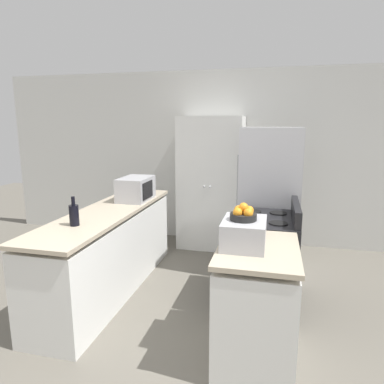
{
  "coord_description": "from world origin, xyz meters",
  "views": [
    {
      "loc": [
        0.9,
        -1.94,
        1.82
      ],
      "look_at": [
        0.0,
        1.78,
        1.05
      ],
      "focal_mm": 32.0,
      "sensor_mm": 36.0,
      "label": 1
    }
  ],
  "objects_px": {
    "wine_bottle": "(74,215)",
    "stove": "(263,260)",
    "microwave": "(136,189)",
    "toaster_oven": "(244,233)",
    "pantry_cabinet": "(211,183)",
    "refrigerator": "(269,202)",
    "fruit_bowl": "(243,214)"
  },
  "relations": [
    {
      "from": "wine_bottle",
      "to": "stove",
      "type": "bearing_deg",
      "value": 22.02
    },
    {
      "from": "stove",
      "to": "refrigerator",
      "type": "height_order",
      "value": "refrigerator"
    },
    {
      "from": "refrigerator",
      "to": "microwave",
      "type": "bearing_deg",
      "value": -167.01
    },
    {
      "from": "toaster_oven",
      "to": "fruit_bowl",
      "type": "bearing_deg",
      "value": 176.5
    },
    {
      "from": "refrigerator",
      "to": "microwave",
      "type": "xyz_separation_m",
      "value": [
        -1.56,
        -0.36,
        0.16
      ]
    },
    {
      "from": "microwave",
      "to": "stove",
      "type": "bearing_deg",
      "value": -16.0
    },
    {
      "from": "stove",
      "to": "pantry_cabinet",
      "type": "bearing_deg",
      "value": 118.15
    },
    {
      "from": "refrigerator",
      "to": "toaster_oven",
      "type": "relative_size",
      "value": 4.25
    },
    {
      "from": "wine_bottle",
      "to": "toaster_oven",
      "type": "distance_m",
      "value": 1.55
    },
    {
      "from": "wine_bottle",
      "to": "toaster_oven",
      "type": "relative_size",
      "value": 0.64
    },
    {
      "from": "microwave",
      "to": "fruit_bowl",
      "type": "bearing_deg",
      "value": -42.55
    },
    {
      "from": "pantry_cabinet",
      "to": "microwave",
      "type": "height_order",
      "value": "pantry_cabinet"
    },
    {
      "from": "stove",
      "to": "toaster_oven",
      "type": "relative_size",
      "value": 2.56
    },
    {
      "from": "stove",
      "to": "refrigerator",
      "type": "xyz_separation_m",
      "value": [
        0.02,
        0.8,
        0.43
      ]
    },
    {
      "from": "pantry_cabinet",
      "to": "toaster_oven",
      "type": "xyz_separation_m",
      "value": [
        0.7,
        -2.4,
        0.05
      ]
    },
    {
      "from": "pantry_cabinet",
      "to": "refrigerator",
      "type": "bearing_deg",
      "value": -41.27
    },
    {
      "from": "fruit_bowl",
      "to": "pantry_cabinet",
      "type": "bearing_deg",
      "value": 106.06
    },
    {
      "from": "microwave",
      "to": "wine_bottle",
      "type": "relative_size",
      "value": 1.87
    },
    {
      "from": "stove",
      "to": "microwave",
      "type": "relative_size",
      "value": 2.13
    },
    {
      "from": "stove",
      "to": "wine_bottle",
      "type": "distance_m",
      "value": 1.88
    },
    {
      "from": "toaster_oven",
      "to": "fruit_bowl",
      "type": "height_order",
      "value": "fruit_bowl"
    },
    {
      "from": "pantry_cabinet",
      "to": "microwave",
      "type": "bearing_deg",
      "value": -122.69
    },
    {
      "from": "stove",
      "to": "microwave",
      "type": "height_order",
      "value": "microwave"
    },
    {
      "from": "wine_bottle",
      "to": "fruit_bowl",
      "type": "distance_m",
      "value": 1.55
    },
    {
      "from": "stove",
      "to": "refrigerator",
      "type": "bearing_deg",
      "value": 88.4
    },
    {
      "from": "refrigerator",
      "to": "stove",
      "type": "bearing_deg",
      "value": -91.6
    },
    {
      "from": "stove",
      "to": "refrigerator",
      "type": "distance_m",
      "value": 0.91
    },
    {
      "from": "stove",
      "to": "wine_bottle",
      "type": "relative_size",
      "value": 3.98
    },
    {
      "from": "pantry_cabinet",
      "to": "microwave",
      "type": "distance_m",
      "value": 1.32
    },
    {
      "from": "microwave",
      "to": "toaster_oven",
      "type": "xyz_separation_m",
      "value": [
        1.41,
        -1.29,
        -0.04
      ]
    },
    {
      "from": "refrigerator",
      "to": "wine_bottle",
      "type": "relative_size",
      "value": 6.62
    },
    {
      "from": "pantry_cabinet",
      "to": "toaster_oven",
      "type": "bearing_deg",
      "value": -73.77
    }
  ]
}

